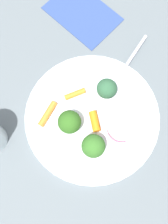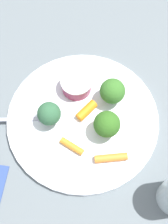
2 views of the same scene
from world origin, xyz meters
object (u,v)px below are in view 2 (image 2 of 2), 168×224
Objects in this scene: broccoli_floret_2 at (112,91)px; sauce_cup at (76,84)px; broccoli_floret_1 at (108,122)px; carrot_stick_1 at (72,146)px; carrot_stick_2 at (111,158)px; carrot_stick_0 at (86,110)px; fork at (9,120)px; plate at (83,119)px; broccoli_floret_0 at (49,114)px.

sauce_cup is at bearing -77.63° from broccoli_floret_2.
broccoli_floret_1 is at bearing 65.58° from sauce_cup.
carrot_stick_2 is (-0.02, 0.07, 0.00)m from carrot_stick_1.
carrot_stick_0 is 0.14m from fork.
broccoli_floret_1 is at bearing 151.12° from carrot_stick_1.
broccoli_floret_2 is (-0.06, 0.03, 0.04)m from plate.
broccoli_floret_2 reaches higher than fork.
broccoli_floret_1 reaches higher than sauce_cup.
fork is at bearing -79.49° from carrot_stick_2.
sauce_cup reaches higher than carrot_stick_2.
broccoli_floret_2 is 1.23× the size of carrot_stick_1.
carrot_stick_2 is at bearing 88.33° from broccoli_floret_0.
carrot_stick_2 is (0.04, 0.08, 0.01)m from plate.
broccoli_floret_1 reaches higher than broccoli_floret_0.
sauce_cup is 1.05× the size of carrot_stick_2.
broccoli_floret_2 reaches higher than carrot_stick_2.
sauce_cup is at bearing -150.91° from carrot_stick_1.
sauce_cup is 1.33× the size of carrot_stick_1.
fork is (0.08, -0.11, 0.01)m from plate.
carrot_stick_0 is (-0.01, -0.00, 0.01)m from plate.
broccoli_floret_1 and broccoli_floret_2 have the same top height.
carrot_stick_1 is at bearing 14.09° from plate.
plate is 1.91× the size of fork.
fork reaches higher than plate.
plate is 6.69× the size of carrot_stick_0.
broccoli_floret_1 is 1.33× the size of carrot_stick_0.
broccoli_floret_0 is 0.11m from broccoli_floret_1.
carrot_stick_2 is (0.05, 0.03, -0.03)m from broccoli_floret_1.
fork is at bearing -55.76° from plate.
sauce_cup is (-0.05, -0.04, 0.02)m from plate.
carrot_stick_1 is at bearing 70.13° from broccoli_floret_0.
carrot_stick_1 is at bearing 29.09° from sauce_cup.
broccoli_floret_0 is at bearing -42.52° from carrot_stick_0.
broccoli_floret_1 is 0.06m from carrot_stick_0.
broccoli_floret_1 is at bearing 94.90° from plate.
carrot_stick_0 is at bearing 137.48° from broccoli_floret_0.
carrot_stick_2 is (0.00, 0.13, -0.02)m from broccoli_floret_0.
broccoli_floret_0 is 0.13m from carrot_stick_2.
broccoli_floret_0 is 1.21× the size of carrot_stick_0.
plate is 0.09m from carrot_stick_2.
broccoli_floret_1 is at bearing 80.44° from carrot_stick_0.
broccoli_floret_2 is (-0.06, -0.03, -0.00)m from broccoli_floret_1.
broccoli_floret_2 is 0.37× the size of fork.
plate is 0.02m from carrot_stick_0.
broccoli_floret_2 is at bearing -150.09° from carrot_stick_2.
broccoli_floret_1 is (0.04, 0.09, 0.02)m from sauce_cup.
plate is 0.14m from fork.
fork is at bearing -58.41° from broccoli_floret_0.
broccoli_floret_0 is 0.07m from carrot_stick_1.
broccoli_floret_2 reaches higher than carrot_stick_0.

